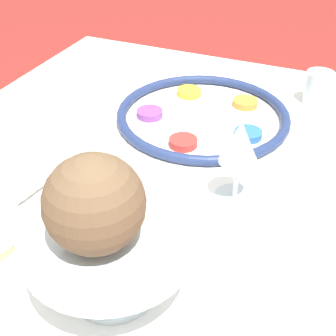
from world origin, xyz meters
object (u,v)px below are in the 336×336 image
wine_glass (240,146)px  coconut (94,204)px  seder_plate (203,117)px  cup_near (318,88)px  orange_fruit (101,190)px  napkin_roll (44,171)px  fruit_stand (109,242)px

wine_glass → coconut: 0.29m
seder_plate → coconut: 0.51m
cup_near → wine_glass: bearing=-10.3°
orange_fruit → cup_near: bearing=164.2°
wine_glass → coconut: coconut is taller
wine_glass → napkin_roll: size_ratio=0.90×
wine_glass → coconut: (0.27, -0.09, 0.06)m
seder_plate → cup_near: cup_near is taller
wine_glass → orange_fruit: orange_fruit is taller
orange_fruit → napkin_roll: 0.29m
orange_fruit → seder_plate: bearing=-176.8°
napkin_roll → coconut: bearing=50.0°
fruit_stand → orange_fruit: orange_fruit is taller
coconut → orange_fruit: bearing=-158.1°
coconut → cup_near: (-0.67, 0.16, -0.13)m
fruit_stand → coconut: bearing=4.6°
wine_glass → napkin_roll: bearing=-75.6°
seder_plate → coconut: coconut is taller
napkin_roll → fruit_stand: bearing=53.7°
seder_plate → fruit_stand: size_ratio=1.65×
wine_glass → cup_near: size_ratio=1.97×
napkin_roll → cup_near: bearing=140.9°
fruit_stand → orange_fruit: bearing=-134.8°
wine_glass → cup_near: (-0.40, 0.07, -0.06)m
orange_fruit → coconut: bearing=21.9°
orange_fruit → wine_glass: bearing=155.4°
orange_fruit → fruit_stand: bearing=45.2°
seder_plate → coconut: size_ratio=3.12×
seder_plate → napkin_roll: size_ratio=2.22×
wine_glass → fruit_stand: bearing=-20.8°
coconut → napkin_roll: size_ratio=0.71×
seder_plate → fruit_stand: 0.46m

